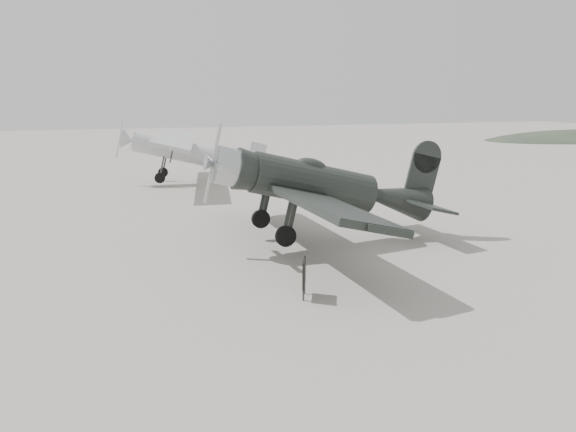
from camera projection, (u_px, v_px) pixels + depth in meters
name	position (u px, v px, depth m)	size (l,w,h in m)	color
ground	(328.00, 271.00, 17.96)	(160.00, 160.00, 0.00)	gray
lowwing_monoplane	(323.00, 187.00, 20.71)	(9.22, 12.82, 4.15)	black
highwing_monoplane	(187.00, 148.00, 35.01)	(9.09, 12.74, 3.59)	#AEB0B4
sign_board	(304.00, 274.00, 15.49)	(0.36, 0.75, 1.14)	#333333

